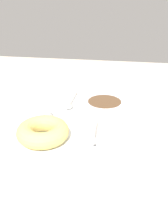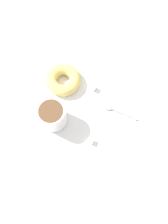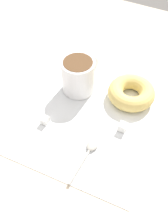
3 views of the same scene
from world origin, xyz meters
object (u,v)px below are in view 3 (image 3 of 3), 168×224
object	(u,v)px
spoon	(89,150)
donut	(131,93)
sugar_cube	(123,127)
coffee_cup	(79,75)
sugar_cube_extra	(45,120)

from	to	relation	value
spoon	donut	bearing A→B (deg)	-96.56
spoon	sugar_cube	distance (cm)	9.71
coffee_cup	donut	bearing A→B (deg)	-167.07
spoon	sugar_cube	world-z (taller)	sugar_cube
sugar_cube	sugar_cube_extra	distance (cm)	18.41
coffee_cup	sugar_cube	world-z (taller)	coffee_cup
donut	sugar_cube	bearing A→B (deg)	101.06
donut	sugar_cube_extra	world-z (taller)	donut
sugar_cube	sugar_cube_extra	world-z (taller)	sugar_cube
coffee_cup	spoon	size ratio (longest dim) A/B	0.96
coffee_cup	donut	world-z (taller)	coffee_cup
donut	spoon	size ratio (longest dim) A/B	0.97
donut	sugar_cube	world-z (taller)	donut
coffee_cup	spoon	world-z (taller)	coffee_cup
sugar_cube_extra	sugar_cube	bearing A→B (deg)	-158.49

